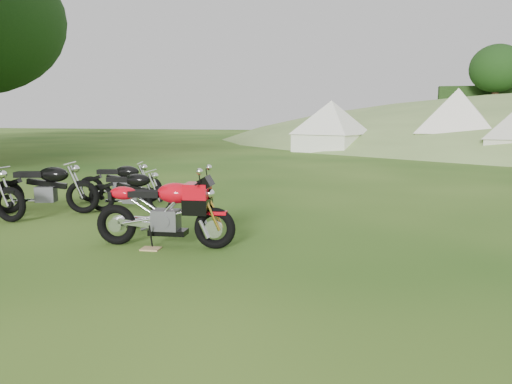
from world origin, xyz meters
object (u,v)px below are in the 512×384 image
(sport_motorcycle, at_px, (164,206))
(tent_mid, at_px, (457,124))
(tent_left, at_px, (331,126))
(vintage_moto_b, at_px, (130,190))
(plywood_board, at_px, (151,249))
(vintage_moto_d, at_px, (120,181))
(vintage_moto_c, at_px, (44,186))

(sport_motorcycle, height_order, tent_mid, tent_mid)
(sport_motorcycle, relative_size, tent_left, 0.64)
(tent_left, bearing_deg, sport_motorcycle, -69.50)
(vintage_moto_b, distance_m, tent_left, 18.09)
(tent_left, bearing_deg, plywood_board, -69.85)
(plywood_board, bearing_deg, vintage_moto_b, 123.90)
(sport_motorcycle, bearing_deg, vintage_moto_d, 122.80)
(sport_motorcycle, xyz_separation_m, vintage_moto_d, (-2.53, 3.19, -0.12))
(tent_left, bearing_deg, vintage_moto_b, -75.00)
(plywood_board, relative_size, tent_mid, 0.08)
(vintage_moto_b, relative_size, tent_left, 0.56)
(sport_motorcycle, height_order, tent_left, tent_left)
(vintage_moto_b, xyz_separation_m, vintage_moto_d, (-0.82, 1.04, 0.02))
(sport_motorcycle, bearing_deg, plywood_board, -126.87)
(plywood_board, xyz_separation_m, vintage_moto_b, (-1.58, 2.36, 0.44))
(plywood_board, height_order, vintage_moto_b, vintage_moto_b)
(vintage_moto_d, height_order, tent_left, tent_left)
(vintage_moto_c, height_order, tent_left, tent_left)
(vintage_moto_d, relative_size, tent_left, 0.58)
(tent_left, bearing_deg, tent_mid, 20.17)
(plywood_board, bearing_deg, vintage_moto_c, 149.07)
(sport_motorcycle, xyz_separation_m, plywood_board, (-0.13, -0.21, -0.58))
(plywood_board, distance_m, tent_left, 20.37)
(sport_motorcycle, relative_size, vintage_moto_b, 1.15)
(vintage_moto_b, distance_m, vintage_moto_d, 1.32)
(sport_motorcycle, height_order, vintage_moto_c, sport_motorcycle)
(plywood_board, xyz_separation_m, tent_left, (0.36, 20.32, 1.31))
(vintage_moto_d, bearing_deg, plywood_board, -70.11)
(sport_motorcycle, distance_m, tent_left, 20.13)
(plywood_board, xyz_separation_m, vintage_moto_c, (-3.14, 1.88, 0.52))
(vintage_moto_b, distance_m, tent_mid, 19.64)
(vintage_moto_b, bearing_deg, vintage_moto_c, -165.30)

